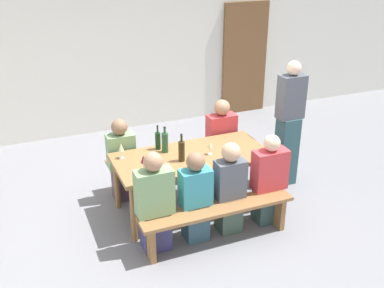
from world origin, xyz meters
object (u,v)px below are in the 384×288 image
seated_guest_far_0 (122,161)px  bench_far (171,160)px  wooden_door (245,59)px  seated_guest_near_0 (155,205)px  bench_near (218,215)px  wine_glass_1 (121,148)px  wine_bottle_1 (165,142)px  standing_host (289,126)px  seated_guest_near_1 (195,199)px  seated_guest_near_3 (269,182)px  wine_bottle_2 (182,151)px  wine_bottle_0 (158,140)px  wine_glass_0 (210,145)px  seated_guest_far_1 (221,142)px  wine_glass_2 (143,160)px  seated_guest_near_2 (230,189)px

seated_guest_far_0 → bench_far: bearing=101.6°
wooden_door → seated_guest_near_0: 4.62m
bench_near → wine_glass_1: bearing=129.0°
seated_guest_far_0 → wine_bottle_1: bearing=50.9°
standing_host → seated_guest_near_1: bearing=24.0°
seated_guest_near_3 → wine_bottle_2: bearing=60.9°
wine_bottle_0 → wine_glass_0: wine_bottle_0 is taller
wine_bottle_2 → wine_glass_0: 0.38m
wine_bottle_0 → bench_near: bearing=-73.4°
wine_bottle_2 → seated_guest_near_1: size_ratio=0.32×
bench_far → wine_glass_0: size_ratio=10.52×
seated_guest_far_1 → wine_glass_1: bearing=-77.1°
wine_bottle_0 → wine_glass_2: bearing=-125.0°
wine_glass_1 → seated_guest_far_1: 1.56m
wine_glass_2 → seated_guest_near_2: size_ratio=0.16×
wine_bottle_2 → wine_bottle_0: bearing=109.9°
wine_bottle_0 → seated_guest_far_1: 1.08m
bench_far → wine_bottle_2: bearing=-101.5°
wine_bottle_1 → standing_host: bearing=-2.1°
wine_bottle_1 → wine_glass_0: 0.55m
wine_bottle_0 → standing_host: (1.78, -0.18, -0.02)m
wine_bottle_1 → wine_glass_2: wine_bottle_1 is taller
bench_near → wine_glass_2: (-0.65, 0.60, 0.53)m
wooden_door → seated_guest_near_2: size_ratio=1.87×
bench_near → bench_far: size_ratio=1.00×
wine_bottle_0 → wine_glass_1: size_ratio=1.66×
wooden_door → wine_glass_2: (-2.94, -3.06, -0.17)m
wine_bottle_1 → seated_guest_near_1: wine_bottle_1 is taller
wine_bottle_0 → wine_bottle_1: size_ratio=0.95×
seated_guest_near_1 → wine_bottle_0: bearing=7.2°
standing_host → wine_bottle_1: bearing=-2.1°
bench_far → seated_guest_near_3: size_ratio=1.58×
seated_guest_near_3 → seated_guest_far_0: seated_guest_near_3 is taller
bench_near → seated_guest_far_0: 1.53m
wine_bottle_0 → wine_glass_2: (-0.33, -0.47, 0.01)m
wine_bottle_0 → seated_guest_far_0: (-0.41, 0.26, -0.33)m
wine_bottle_1 → standing_host: (1.73, -0.06, -0.03)m
seated_guest_far_0 → seated_guest_near_1: bearing=24.0°
bench_far → wine_bottle_0: wine_bottle_0 is taller
wine_bottle_1 → seated_guest_near_3: 1.33m
wine_glass_2 → seated_guest_near_2: seated_guest_near_2 is taller
wooden_door → wine_glass_1: (-3.09, -2.66, -0.17)m
seated_guest_far_1 → standing_host: 0.94m
wooden_door → seated_guest_far_1: size_ratio=1.78×
seated_guest_far_1 → standing_host: size_ratio=0.68×
seated_guest_near_1 → seated_guest_far_0: (-0.53, 1.19, 0.02)m
bench_far → wine_glass_1: wine_glass_1 is taller
wine_glass_2 → wine_bottle_0: bearing=55.0°
wine_bottle_0 → wine_bottle_2: bearing=-70.1°
wine_bottle_1 → seated_guest_near_2: (0.48, -0.81, -0.34)m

